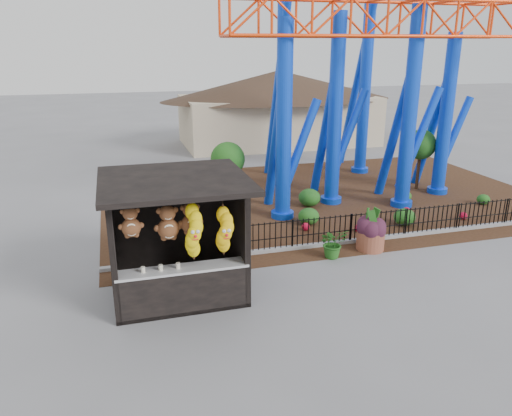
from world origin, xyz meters
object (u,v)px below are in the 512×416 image
object	(u,v)px
roller_coaster	(354,36)
terracotta_planter	(370,240)
potted_plant	(333,243)
prize_booth	(177,241)

from	to	relation	value
roller_coaster	terracotta_planter	bearing A→B (deg)	-108.50
terracotta_planter	potted_plant	distance (m)	1.41
prize_booth	roller_coaster	bearing A→B (deg)	42.06
roller_coaster	terracotta_planter	distance (m)	8.72
terracotta_planter	potted_plant	xyz separation A→B (m)	(-1.38, -0.23, 0.16)
terracotta_planter	potted_plant	world-z (taller)	potted_plant
prize_booth	terracotta_planter	size ratio (longest dim) A/B	4.03
terracotta_planter	potted_plant	size ratio (longest dim) A/B	0.93
terracotta_planter	prize_booth	bearing A→B (deg)	-166.74
prize_booth	terracotta_planter	bearing A→B (deg)	13.26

